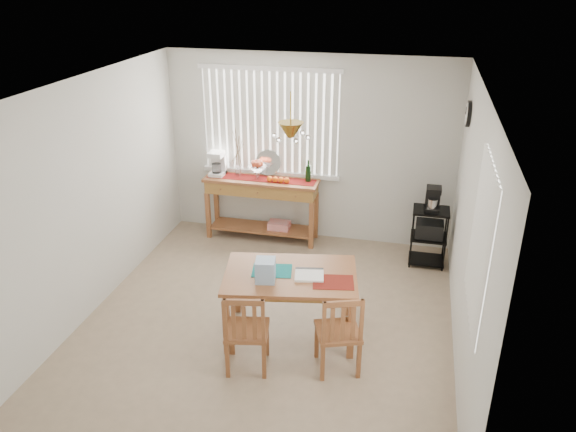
% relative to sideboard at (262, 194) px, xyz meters
% --- Properties ---
extents(ground, '(4.00, 4.50, 0.01)m').
position_rel_sideboard_xyz_m(ground, '(0.61, -2.00, -0.68)').
color(ground, tan).
extents(room_shell, '(4.20, 4.70, 2.70)m').
position_rel_sideboard_xyz_m(room_shell, '(0.62, -1.99, 1.01)').
color(room_shell, silver).
rests_on(room_shell, ground).
extents(sideboard, '(1.61, 0.45, 0.90)m').
position_rel_sideboard_xyz_m(sideboard, '(0.00, 0.00, 0.00)').
color(sideboard, brown).
rests_on(sideboard, ground).
extents(sideboard_items, '(1.53, 0.38, 0.69)m').
position_rel_sideboard_xyz_m(sideboard_items, '(-0.25, 0.01, 0.37)').
color(sideboard_items, maroon).
rests_on(sideboard_items, sideboard).
extents(wire_cart, '(0.46, 0.37, 0.78)m').
position_rel_sideboard_xyz_m(wire_cart, '(2.31, -0.25, -0.21)').
color(wire_cart, black).
rests_on(wire_cart, ground).
extents(cart_items, '(0.18, 0.22, 0.32)m').
position_rel_sideboard_xyz_m(cart_items, '(2.31, -0.25, 0.25)').
color(cart_items, black).
rests_on(cart_items, wire_cart).
extents(dining_table, '(1.49, 1.10, 0.73)m').
position_rel_sideboard_xyz_m(dining_table, '(0.91, -2.16, -0.03)').
color(dining_table, brown).
rests_on(dining_table, ground).
extents(table_items, '(1.11, 0.49, 0.23)m').
position_rel_sideboard_xyz_m(table_items, '(0.80, -2.30, 0.14)').
color(table_items, '#157777').
rests_on(table_items, dining_table).
extents(chair_left, '(0.48, 0.48, 0.88)m').
position_rel_sideboard_xyz_m(chair_left, '(0.63, -2.83, -0.24)').
color(chair_left, brown).
rests_on(chair_left, ground).
extents(chair_right, '(0.52, 0.52, 0.88)m').
position_rel_sideboard_xyz_m(chair_right, '(1.49, -2.65, -0.24)').
color(chair_right, brown).
rests_on(chair_right, ground).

